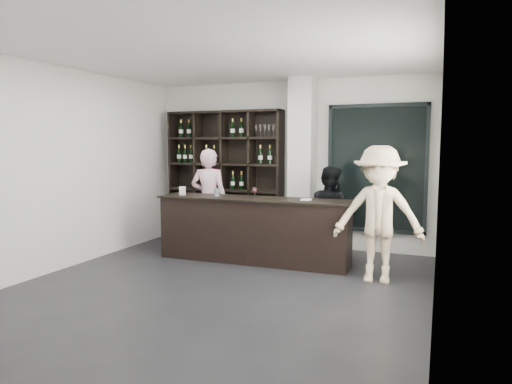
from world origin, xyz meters
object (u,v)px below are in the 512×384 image
at_px(tasting_counter, 253,230).
at_px(customer, 379,215).
at_px(taster_pink, 209,200).
at_px(taster_black, 329,213).
at_px(wine_shelf, 225,177).

xyz_separation_m(tasting_counter, customer, (1.90, -0.34, 0.39)).
bearing_deg(taster_pink, taster_black, 174.19).
bearing_deg(tasting_counter, taster_black, 26.08).
height_order(wine_shelf, customer, wine_shelf).
bearing_deg(tasting_counter, taster_pink, 154.20).
relative_size(wine_shelf, taster_pink, 1.39).
relative_size(taster_black, customer, 0.82).
xyz_separation_m(wine_shelf, customer, (2.95, -1.52, -0.31)).
distance_m(wine_shelf, taster_black, 2.24).
distance_m(wine_shelf, customer, 3.33).
bearing_deg(customer, taster_black, 132.15).
relative_size(tasting_counter, taster_pink, 1.74).
xyz_separation_m(taster_pink, customer, (2.90, -0.80, 0.03)).
bearing_deg(taster_black, customer, 156.21).
xyz_separation_m(wine_shelf, taster_pink, (0.05, -0.72, -0.34)).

